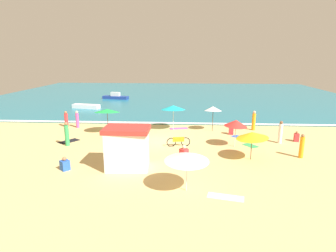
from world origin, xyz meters
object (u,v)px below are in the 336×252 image
at_px(lifeguard_cabana, 127,147).
at_px(beachgoer_0, 302,146).
at_px(beach_umbrella_3, 236,123).
at_px(beachgoer_8, 231,130).
at_px(beachgoer_3, 67,134).
at_px(beach_umbrella_5, 213,109).
at_px(beach_umbrella_1, 187,157).
at_px(small_boat_0, 86,106).
at_px(beach_umbrella_0, 252,135).
at_px(beachgoer_2, 280,133).
at_px(beachgoer_10, 296,137).
at_px(parked_bicycle, 178,141).
at_px(beachgoer_4, 254,121).
at_px(beachgoer_7, 65,165).
at_px(beachgoer_5, 66,119).
at_px(beachgoer_1, 77,120).
at_px(beach_umbrella_2, 107,111).
at_px(beachgoer_6, 184,153).
at_px(small_boat_1, 116,97).
at_px(beach_umbrella_4, 173,107).

bearing_deg(lifeguard_cabana, beachgoer_0, 12.46).
distance_m(beach_umbrella_3, beachgoer_8, 3.80).
xyz_separation_m(beachgoer_3, beachgoer_8, (13.14, 4.06, -0.48)).
bearing_deg(beach_umbrella_5, beach_umbrella_1, -101.20).
relative_size(beach_umbrella_3, small_boat_0, 0.61).
xyz_separation_m(lifeguard_cabana, beach_umbrella_0, (7.92, 1.96, 0.37)).
height_order(beach_umbrella_5, beachgoer_2, beach_umbrella_5).
distance_m(beach_umbrella_3, beach_umbrella_5, 4.82).
bearing_deg(beach_umbrella_1, beachgoer_3, 142.43).
relative_size(lifeguard_cabana, beachgoer_10, 3.16).
distance_m(parked_bicycle, beachgoer_4, 8.75).
bearing_deg(beachgoer_7, beachgoer_4, 37.67).
distance_m(lifeguard_cabana, beach_umbrella_1, 4.62).
distance_m(beachgoer_7, small_boat_0, 21.05).
xyz_separation_m(lifeguard_cabana, beach_umbrella_1, (3.60, -2.86, 0.49)).
bearing_deg(beach_umbrella_0, beachgoer_5, 153.11).
distance_m(beachgoer_3, beachgoer_7, 5.14).
xyz_separation_m(parked_bicycle, beachgoer_1, (-9.90, 5.31, 0.41)).
xyz_separation_m(beachgoer_0, small_boat_0, (-20.86, 17.16, -0.44)).
distance_m(beach_umbrella_5, beachgoer_0, 8.81).
relative_size(beachgoer_7, small_boat_0, 0.22).
height_order(parked_bicycle, beachgoer_0, beachgoer_0).
xyz_separation_m(beach_umbrella_2, beachgoer_2, (14.43, -2.09, -1.20)).
bearing_deg(beach_umbrella_0, beachgoer_10, 43.93).
height_order(lifeguard_cabana, beachgoer_3, lifeguard_cabana).
bearing_deg(beachgoer_5, beachgoer_7, -67.91).
distance_m(beachgoer_6, small_boat_1, 28.72).
xyz_separation_m(beach_umbrella_0, parked_bicycle, (-4.91, 2.59, -1.31)).
xyz_separation_m(beach_umbrella_0, small_boat_0, (-17.37, 17.72, -1.33)).
height_order(beach_umbrella_0, small_boat_0, beach_umbrella_0).
relative_size(beachgoer_3, beachgoer_6, 1.90).
height_order(beach_umbrella_2, small_boat_1, beach_umbrella_2).
xyz_separation_m(beach_umbrella_3, beachgoer_3, (-12.88, -0.55, -0.95)).
bearing_deg(beachgoer_3, beachgoer_2, 5.76).
xyz_separation_m(parked_bicycle, beachgoer_3, (-8.57, -0.36, 0.51)).
distance_m(beachgoer_4, beachgoer_8, 2.89).
relative_size(beachgoer_5, beachgoer_10, 1.82).
xyz_separation_m(beachgoer_6, small_boat_1, (-11.07, 26.50, 0.03)).
xyz_separation_m(beach_umbrella_4, small_boat_0, (-11.84, 10.14, -1.77)).
height_order(beach_umbrella_4, parked_bicycle, beach_umbrella_4).
relative_size(beach_umbrella_2, beachgoer_3, 1.26).
xyz_separation_m(beach_umbrella_2, beachgoer_6, (6.83, -6.22, -1.65)).
bearing_deg(beach_umbrella_2, beachgoer_6, -42.35).
xyz_separation_m(beach_umbrella_4, beachgoer_4, (7.50, 0.40, -1.25)).
xyz_separation_m(beachgoer_4, beachgoer_8, (-2.31, -1.68, -0.47)).
height_order(beachgoer_0, beachgoer_1, beachgoer_0).
distance_m(beach_umbrella_5, beachgoer_5, 14.18).
bearing_deg(beachgoer_7, small_boat_1, 97.66).
distance_m(beach_umbrella_2, beachgoer_5, 5.31).
bearing_deg(beachgoer_2, beach_umbrella_1, -130.44).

